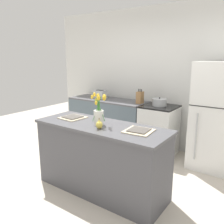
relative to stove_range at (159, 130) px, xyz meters
The scene contains 13 objects.
ground_plane 1.67m from the stove_range, 93.58° to the right, with size 10.00×10.00×0.00m, color beige.
back_wall 0.99m from the stove_range, 104.01° to the left, with size 5.20×0.08×2.70m.
kitchen_island 1.60m from the stove_range, 93.58° to the right, with size 1.80×0.66×0.93m.
back_counter 1.16m from the stove_range, behind, with size 1.68×0.60×0.91m.
stove_range is the anchor object (origin of this frame).
refrigerator 1.03m from the stove_range, ahead, with size 0.68×0.67×1.70m.
flower_vase 1.73m from the stove_range, 94.10° to the right, with size 0.20×0.20×0.42m.
pear_figurine 1.82m from the stove_range, 90.45° to the right, with size 0.08×0.08×0.13m.
plate_setting_left 1.75m from the stove_range, 112.06° to the right, with size 0.34×0.34×0.02m.
plate_setting_right 1.69m from the stove_range, 74.51° to the right, with size 0.34×0.34×0.02m.
toaster 1.47m from the stove_range, behind, with size 0.28×0.18×0.17m.
cooking_pot 0.52m from the stove_range, 145.32° to the left, with size 0.26×0.26×0.15m.
knife_block 0.70m from the stove_range, behind, with size 0.10×0.14×0.27m.
Camera 1 is at (1.80, -2.29, 1.78)m, focal length 38.00 mm.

